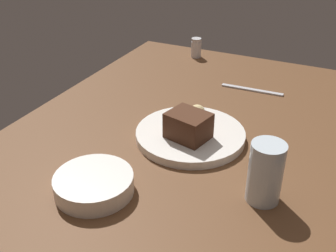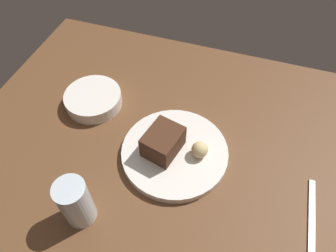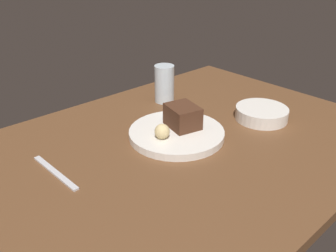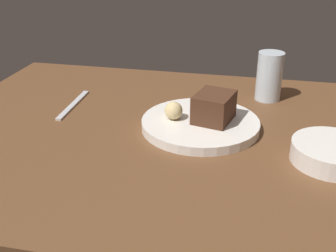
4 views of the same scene
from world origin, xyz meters
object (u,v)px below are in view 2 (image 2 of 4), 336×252
water_glass (76,202)px  chocolate_cake_slice (163,142)px  bread_roll (200,150)px  butter_knife (312,217)px  dessert_plate (175,152)px  side_bowl (93,99)px

water_glass → chocolate_cake_slice: bearing=60.4°
bread_roll → butter_knife: bread_roll is taller
chocolate_cake_slice → butter_knife: 37.61cm
chocolate_cake_slice → butter_knife: chocolate_cake_slice is taller
chocolate_cake_slice → water_glass: water_glass is taller
dessert_plate → butter_knife: 34.54cm
dessert_plate → chocolate_cake_slice: (-2.87, -0.57, 4.20)cm
butter_knife → chocolate_cake_slice: bearing=79.4°
chocolate_cake_slice → side_bowl: (-24.55, 10.04, -3.32)cm
dessert_plate → chocolate_cake_slice: chocolate_cake_slice is taller
dessert_plate → water_glass: (-14.89, -21.69, 5.33)cm
bread_roll → dessert_plate: bearing=-172.9°
chocolate_cake_slice → water_glass: 24.32cm
bread_roll → butter_knife: (27.87, -6.99, -3.87)cm
water_glass → butter_knife: 51.61cm
chocolate_cake_slice → bread_roll: bearing=8.5°
butter_knife → water_glass: bearing=105.7°
side_bowl → butter_knife: 63.39cm
side_bowl → butter_knife: side_bowl is taller
water_glass → side_bowl: (-12.53, 31.16, -4.45)cm
side_bowl → water_glass: bearing=-68.1°
dessert_plate → bread_roll: bearing=7.1°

